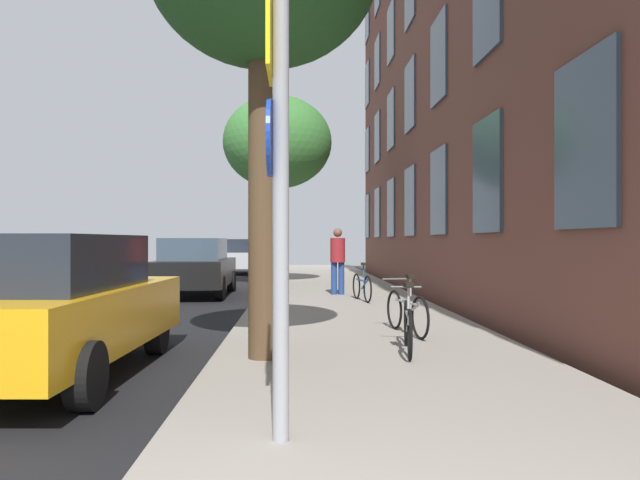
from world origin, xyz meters
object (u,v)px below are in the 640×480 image
object	(u,v)px
car_0	(54,305)
car_2	(241,256)
tree_far	(277,144)
bicycle_0	(408,325)
pedestrian_0	(338,257)
traffic_light	(281,218)
sign_post	(277,177)
bicycle_2	(362,286)
bicycle_1	(407,311)
car_1	(195,266)

from	to	relation	value
car_0	car_2	world-z (taller)	same
tree_far	bicycle_0	xyz separation A→B (m)	(2.08, -12.21, -4.33)
bicycle_0	pedestrian_0	world-z (taller)	pedestrian_0
pedestrian_0	car_2	distance (m)	12.37
car_0	traffic_light	bearing A→B (deg)	84.18
sign_post	bicycle_2	bearing A→B (deg)	80.25
sign_post	bicycle_0	distance (m)	4.00
sign_post	bicycle_1	distance (m)	5.37
bicycle_2	car_2	world-z (taller)	car_2
pedestrian_0	traffic_light	bearing A→B (deg)	99.60
sign_post	car_2	xyz separation A→B (m)	(-2.46, 23.39, -1.19)
tree_far	traffic_light	bearing A→B (deg)	90.64
bicycle_1	car_1	distance (m)	8.98
pedestrian_0	car_0	bearing A→B (deg)	-112.87
tree_far	bicycle_1	bearing A→B (deg)	-77.71
pedestrian_0	car_1	distance (m)	4.07
sign_post	car_1	bearing A→B (deg)	102.22
car_1	tree_far	bearing A→B (deg)	53.78
sign_post	pedestrian_0	bearing A→B (deg)	83.92
bicycle_0	bicycle_1	bearing A→B (deg)	80.00
bicycle_0	pedestrian_0	xyz separation A→B (m)	(-0.34, 8.26, 0.66)
tree_far	bicycle_1	xyz separation A→B (m)	(2.34, -10.75, -4.32)
bicycle_1	traffic_light	bearing A→B (deg)	97.85
traffic_light	sign_post	bearing A→B (deg)	-88.51
traffic_light	pedestrian_0	xyz separation A→B (m)	(1.82, -10.74, -1.46)
traffic_light	car_1	world-z (taller)	traffic_light
bicycle_1	pedestrian_0	distance (m)	6.85
bicycle_0	car_1	bearing A→B (deg)	115.03
car_1	bicycle_1	bearing A→B (deg)	-59.50
tree_far	car_1	size ratio (longest dim) A/B	1.46
bicycle_2	car_1	size ratio (longest dim) A/B	0.38
sign_post	bicycle_2	xyz separation A→B (m)	(1.70, 9.90, -1.55)
bicycle_0	car_0	distance (m)	4.28
bicycle_0	bicycle_2	size ratio (longest dim) A/B	1.03
bicycle_2	bicycle_0	bearing A→B (deg)	-91.08
traffic_light	bicycle_2	xyz separation A→B (m)	(2.28, -12.44, -2.11)
car_1	car_2	xyz separation A→B (m)	(0.25, 10.86, -0.00)
tree_far	pedestrian_0	xyz separation A→B (m)	(1.74, -3.95, -3.67)
bicycle_1	sign_post	bearing A→B (deg)	-110.91
tree_far	car_0	bearing A→B (deg)	-99.12
sign_post	tree_far	world-z (taller)	tree_far
car_1	bicycle_2	bearing A→B (deg)	-30.82
bicycle_0	car_0	bearing A→B (deg)	-168.72
bicycle_1	car_2	size ratio (longest dim) A/B	0.42
sign_post	car_0	bearing A→B (deg)	136.06
pedestrian_0	car_2	world-z (taller)	pedestrian_0
car_2	bicycle_1	bearing A→B (deg)	-76.97
pedestrian_0	car_1	world-z (taller)	pedestrian_0
traffic_light	pedestrian_0	distance (m)	10.99
tree_far	bicycle_0	size ratio (longest dim) A/B	3.75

